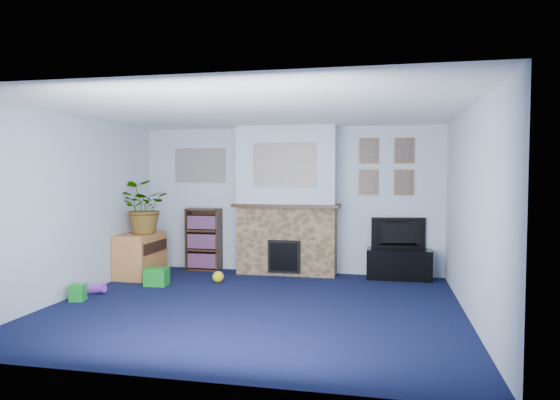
% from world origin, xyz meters
% --- Properties ---
extents(floor, '(5.00, 4.50, 0.01)m').
position_xyz_m(floor, '(0.00, 0.00, 0.00)').
color(floor, '#0D1334').
rests_on(floor, ground).
extents(ceiling, '(5.00, 4.50, 0.01)m').
position_xyz_m(ceiling, '(0.00, 0.00, 2.40)').
color(ceiling, white).
rests_on(ceiling, wall_back).
extents(wall_back, '(5.00, 0.04, 2.40)m').
position_xyz_m(wall_back, '(0.00, 2.25, 1.20)').
color(wall_back, '#AEBED3').
rests_on(wall_back, ground).
extents(wall_front, '(5.00, 0.04, 2.40)m').
position_xyz_m(wall_front, '(0.00, -2.25, 1.20)').
color(wall_front, '#AEBED3').
rests_on(wall_front, ground).
extents(wall_left, '(0.04, 4.50, 2.40)m').
position_xyz_m(wall_left, '(-2.50, 0.00, 1.20)').
color(wall_left, '#AEBED3').
rests_on(wall_left, ground).
extents(wall_right, '(0.04, 4.50, 2.40)m').
position_xyz_m(wall_right, '(2.50, 0.00, 1.20)').
color(wall_right, '#AEBED3').
rests_on(wall_right, ground).
extents(chimney_breast, '(1.72, 0.50, 2.40)m').
position_xyz_m(chimney_breast, '(0.00, 2.05, 1.18)').
color(chimney_breast, brown).
rests_on(chimney_breast, ground).
extents(collage_main, '(1.00, 0.03, 0.68)m').
position_xyz_m(collage_main, '(0.00, 1.84, 1.78)').
color(collage_main, gray).
rests_on(collage_main, chimney_breast).
extents(collage_left, '(0.90, 0.03, 0.58)m').
position_xyz_m(collage_left, '(-1.55, 2.23, 1.78)').
color(collage_left, gray).
rests_on(collage_left, wall_back).
extents(portrait_tl, '(0.30, 0.03, 0.40)m').
position_xyz_m(portrait_tl, '(1.30, 2.23, 2.00)').
color(portrait_tl, brown).
rests_on(portrait_tl, wall_back).
extents(portrait_tr, '(0.30, 0.03, 0.40)m').
position_xyz_m(portrait_tr, '(1.85, 2.23, 2.00)').
color(portrait_tr, brown).
rests_on(portrait_tr, wall_back).
extents(portrait_bl, '(0.30, 0.03, 0.40)m').
position_xyz_m(portrait_bl, '(1.30, 2.23, 1.50)').
color(portrait_bl, brown).
rests_on(portrait_bl, wall_back).
extents(portrait_br, '(0.30, 0.03, 0.40)m').
position_xyz_m(portrait_br, '(1.85, 2.23, 1.50)').
color(portrait_br, brown).
rests_on(portrait_br, wall_back).
extents(tv_stand, '(0.98, 0.41, 0.47)m').
position_xyz_m(tv_stand, '(1.79, 2.03, 0.22)').
color(tv_stand, black).
rests_on(tv_stand, ground).
extents(television, '(0.85, 0.25, 0.48)m').
position_xyz_m(television, '(1.79, 2.05, 0.71)').
color(television, black).
rests_on(television, tv_stand).
extents(bookshelf, '(0.58, 0.28, 1.05)m').
position_xyz_m(bookshelf, '(-1.45, 2.11, 0.50)').
color(bookshelf, '#321D12').
rests_on(bookshelf, ground).
extents(sideboard, '(0.49, 0.89, 0.69)m').
position_xyz_m(sideboard, '(-2.24, 1.37, 0.35)').
color(sideboard, '#BA773B').
rests_on(sideboard, ground).
extents(potted_plant, '(0.87, 0.80, 0.84)m').
position_xyz_m(potted_plant, '(-2.19, 1.32, 1.11)').
color(potted_plant, '#26661E').
rests_on(potted_plant, sideboard).
extents(mantel_clock, '(0.10, 0.06, 0.14)m').
position_xyz_m(mantel_clock, '(-0.09, 2.00, 1.22)').
color(mantel_clock, gold).
rests_on(mantel_clock, chimney_breast).
extents(mantel_candle, '(0.05, 0.05, 0.16)m').
position_xyz_m(mantel_candle, '(0.26, 2.00, 1.23)').
color(mantel_candle, '#B2BFC6').
rests_on(mantel_candle, chimney_breast).
extents(mantel_teddy, '(0.14, 0.14, 0.14)m').
position_xyz_m(mantel_teddy, '(-0.53, 2.00, 1.22)').
color(mantel_teddy, gray).
rests_on(mantel_teddy, chimney_breast).
extents(mantel_can, '(0.06, 0.06, 0.11)m').
position_xyz_m(mantel_can, '(0.70, 2.00, 1.21)').
color(mantel_can, '#198C26').
rests_on(mantel_can, chimney_breast).
extents(green_crate, '(0.34, 0.28, 0.26)m').
position_xyz_m(green_crate, '(-1.71, 0.83, 0.14)').
color(green_crate, '#198C26').
rests_on(green_crate, ground).
extents(toy_ball, '(0.17, 0.17, 0.17)m').
position_xyz_m(toy_ball, '(-0.88, 1.20, 0.09)').
color(toy_ball, yellow).
rests_on(toy_ball, ground).
extents(toy_block, '(0.21, 0.21, 0.22)m').
position_xyz_m(toy_block, '(-2.30, -0.20, 0.11)').
color(toy_block, '#198C26').
rests_on(toy_block, ground).
extents(toy_tube, '(0.30, 0.13, 0.17)m').
position_xyz_m(toy_tube, '(-2.30, 0.19, 0.07)').
color(toy_tube, purple).
rests_on(toy_tube, ground).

